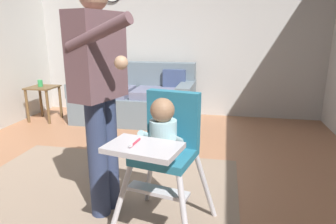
% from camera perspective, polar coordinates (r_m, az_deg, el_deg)
% --- Properties ---
extents(ground, '(6.11, 6.82, 0.10)m').
position_cam_1_polar(ground, '(2.62, -8.51, -16.37)').
color(ground, '#A66E4D').
extents(wall_far, '(5.31, 0.06, 2.60)m').
position_cam_1_polar(wall_far, '(4.80, 1.66, 15.00)').
color(wall_far, beige).
rests_on(wall_far, ground).
extents(couch, '(1.77, 0.86, 0.86)m').
position_cam_1_polar(couch, '(4.53, -6.22, 2.58)').
color(couch, slate).
rests_on(couch, ground).
extents(high_chair, '(0.71, 0.81, 0.95)m').
position_cam_1_polar(high_chair, '(1.89, -0.63, -5.46)').
color(high_chair, silver).
rests_on(high_chair, ground).
extents(adult_standing, '(0.50, 0.59, 1.63)m').
position_cam_1_polar(adult_standing, '(2.09, -12.93, 4.00)').
color(adult_standing, navy).
rests_on(adult_standing, ground).
extents(toy_ball, '(0.15, 0.15, 0.15)m').
position_cam_1_polar(toy_ball, '(3.01, -13.35, -9.66)').
color(toy_ball, '#284CB7').
rests_on(toy_ball, ground).
extents(side_table, '(0.40, 0.40, 0.52)m').
position_cam_1_polar(side_table, '(4.86, -22.88, 2.91)').
color(side_table, brown).
rests_on(side_table, ground).
extents(sippy_cup, '(0.07, 0.07, 0.10)m').
position_cam_1_polar(sippy_cup, '(4.84, -23.39, 5.11)').
color(sippy_cup, green).
rests_on(sippy_cup, side_table).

